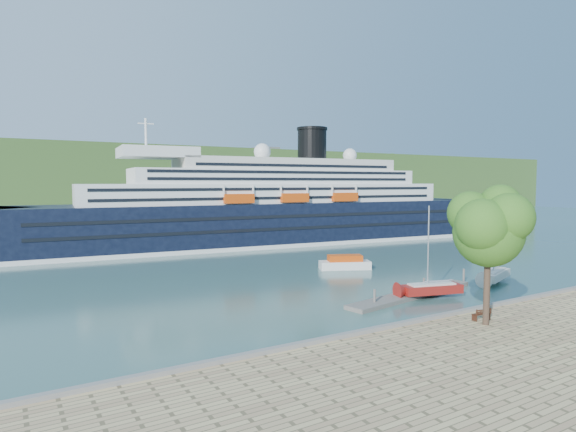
# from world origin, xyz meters

# --- Properties ---
(ground) EXTENTS (400.00, 400.00, 0.00)m
(ground) POSITION_xyz_m (0.00, 0.00, 0.00)
(ground) COLOR #335B58
(ground) RESTS_ON ground
(far_hillside) EXTENTS (400.00, 50.00, 24.00)m
(far_hillside) POSITION_xyz_m (0.00, 145.00, 12.00)
(far_hillside) COLOR #315120
(far_hillside) RESTS_ON ground
(quay_coping) EXTENTS (220.00, 0.50, 0.30)m
(quay_coping) POSITION_xyz_m (0.00, -0.20, 1.15)
(quay_coping) COLOR slate
(quay_coping) RESTS_ON promenade
(cruise_ship) EXTENTS (106.09, 24.96, 23.61)m
(cruise_ship) POSITION_xyz_m (6.99, 56.51, 11.80)
(cruise_ship) COLOR black
(cruise_ship) RESTS_ON ground
(park_bench) EXTENTS (1.76, 0.95, 1.07)m
(park_bench) POSITION_xyz_m (-3.87, -2.44, 1.53)
(park_bench) COLOR #432213
(park_bench) RESTS_ON promenade
(promenade_tree) EXTENTS (7.23, 7.23, 11.98)m
(promenade_tree) POSITION_xyz_m (-4.60, -3.44, 6.99)
(promenade_tree) COLOR #255F19
(promenade_tree) RESTS_ON promenade
(floating_pontoon) EXTENTS (19.37, 5.68, 0.43)m
(floating_pontoon) POSITION_xyz_m (0.44, 9.47, 0.21)
(floating_pontoon) COLOR slate
(floating_pontoon) RESTS_ON ground
(sailboat_red) EXTENTS (7.54, 3.86, 9.38)m
(sailboat_red) POSITION_xyz_m (1.64, 7.90, 4.69)
(sailboat_red) COLOR maroon
(sailboat_red) RESTS_ON ground
(sailboat_white_far) EXTENTS (7.69, 4.50, 9.60)m
(sailboat_white_far) POSITION_xyz_m (14.11, 9.38, 4.80)
(sailboat_white_far) COLOR silver
(sailboat_white_far) RESTS_ON ground
(tender_launch) EXTENTS (7.60, 5.21, 1.99)m
(tender_launch) POSITION_xyz_m (4.21, 26.27, 1.00)
(tender_launch) COLOR #D0440C
(tender_launch) RESTS_ON ground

